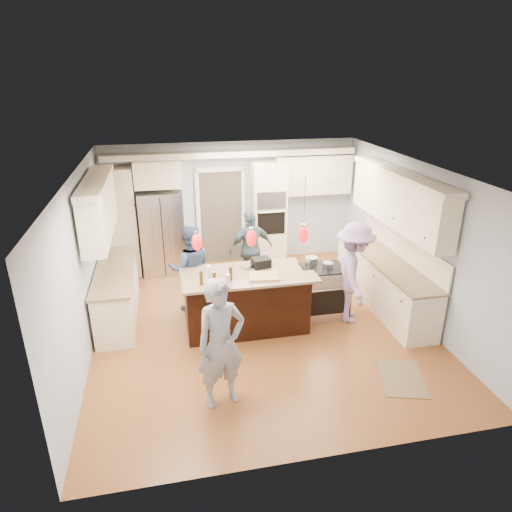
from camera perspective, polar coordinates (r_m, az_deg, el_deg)
The scene contains 23 objects.
ground_plane at distance 8.00m, azimuth 0.52°, elevation -8.59°, with size 6.00×6.00×0.00m, color #A45F2D.
room_shell at distance 7.23m, azimuth 0.57°, elevation 3.87°, with size 5.54×6.04×2.72m.
refrigerator at distance 9.88m, azimuth -11.60°, elevation 2.90°, with size 0.90×0.70×1.80m, color #B7B7BC.
oven_column at distance 10.07m, azimuth 1.50°, elevation 5.24°, with size 0.72×0.69×2.30m.
back_upper_cabinets at distance 9.80m, azimuth -7.23°, elevation 7.74°, with size 5.30×0.61×2.54m.
right_counter_run at distance 8.58m, azimuth 16.26°, elevation 0.55°, with size 0.64×3.10×2.51m.
left_cabinets at distance 8.16m, azimuth -17.74°, elevation -0.77°, with size 0.64×2.30×2.51m.
kitchen_island at distance 7.78m, azimuth -1.38°, elevation -5.44°, with size 2.10×1.46×1.12m.
island_range at distance 8.20m, azimuth 8.28°, elevation -4.38°, with size 0.82×0.71×0.92m.
pendant_lights at distance 6.72m, azimuth -0.59°, elevation 2.27°, with size 1.75×0.15×1.03m.
person_bar_end at distance 5.90m, azimuth -4.39°, elevation -10.92°, with size 0.64×0.42×1.76m, color gray.
person_far_left at distance 8.25m, azimuth -8.22°, elevation -1.54°, with size 0.78×0.61×1.60m, color #324362.
person_far_right at distance 9.09m, azimuth -0.65°, elevation 0.92°, with size 0.93×0.39×1.59m, color #475E64.
person_range_side at distance 7.94m, azimuth 12.08°, elevation -2.08°, with size 1.15×0.66×1.78m, color #A383B0.
floor_rug at distance 7.08m, azimuth 17.75°, elevation -14.31°, with size 0.60×0.88×0.01m, color olive.
water_bottle at distance 6.79m, azimuth -5.94°, elevation -2.44°, with size 0.07×0.07×0.31m, color silver.
beer_bottle_a at distance 6.83m, azimuth -6.87°, elevation -2.76°, with size 0.05×0.05×0.22m, color #432B0C.
beer_bottle_b at distance 6.81m, azimuth -5.24°, elevation -2.81°, with size 0.05×0.05×0.21m, color #432B0C.
beer_bottle_c at distance 6.95m, azimuth -3.18°, elevation -2.17°, with size 0.05×0.05×0.22m, color #432B0C.
drink_can at distance 6.89m, azimuth -3.53°, elevation -2.79°, with size 0.07×0.07×0.13m, color #B7B7BC.
cutting_board at distance 7.05m, azimuth 1.01°, elevation -2.58°, with size 0.46×0.33×0.04m, color tan.
pot_large at distance 8.09m, azimuth 6.94°, elevation -0.57°, with size 0.22×0.22×0.13m, color #B7B7BC.
pot_small at distance 8.00m, azimuth 8.96°, elevation -1.11°, with size 0.18×0.18×0.09m, color #B7B7BC.
Camera 1 is at (-1.47, -6.70, 4.11)m, focal length 32.00 mm.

